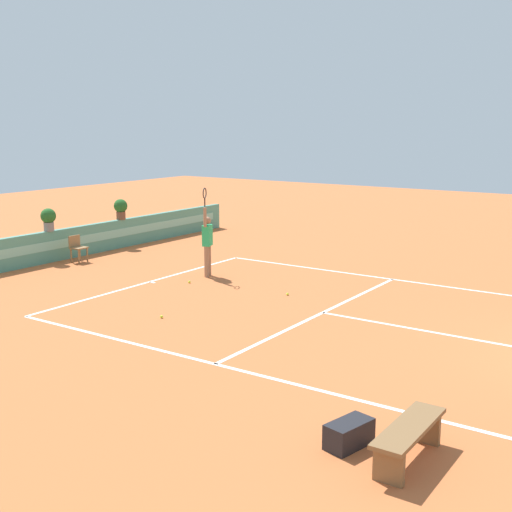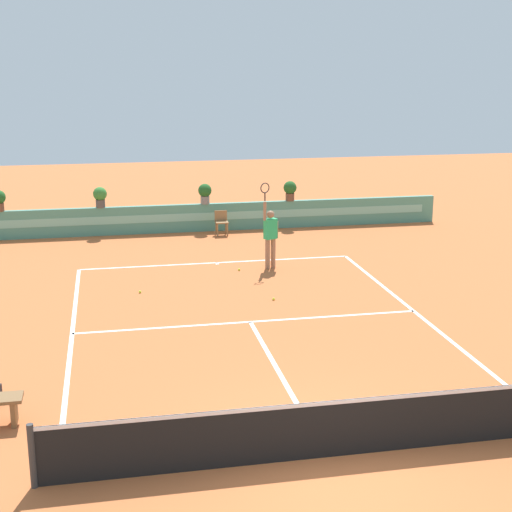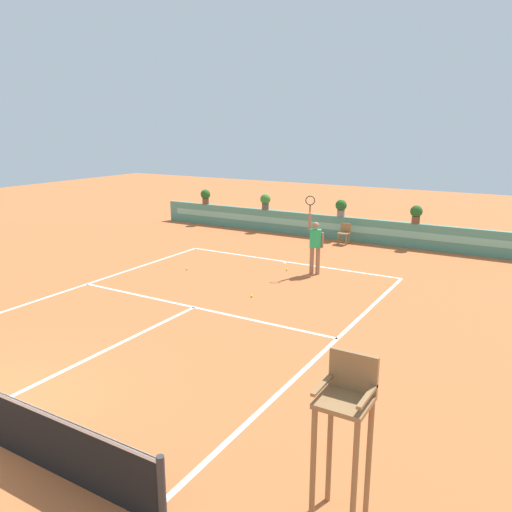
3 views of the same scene
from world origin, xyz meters
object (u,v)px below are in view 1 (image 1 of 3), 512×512
at_px(gear_bag, 349,434).
at_px(potted_plant_right, 121,208).
at_px(tennis_player, 207,241).
at_px(ball_kid_chair, 77,247).
at_px(tennis_ball_near_baseline, 189,282).
at_px(bench_courtside, 409,435).
at_px(tennis_ball_by_sideline, 162,317).
at_px(potted_plant_centre, 48,218).
at_px(tennis_ball_mid_court, 288,294).

height_order(gear_bag, potted_plant_right, potted_plant_right).
height_order(tennis_player, potted_plant_right, tennis_player).
bearing_deg(gear_bag, tennis_player, 48.67).
distance_m(ball_kid_chair, tennis_ball_near_baseline, 4.81).
height_order(bench_courtside, tennis_ball_near_baseline, bench_courtside).
height_order(tennis_ball_by_sideline, potted_plant_centre, potted_plant_centre).
bearing_deg(potted_plant_right, tennis_player, -109.50).
bearing_deg(tennis_player, ball_kid_chair, 99.09).
relative_size(tennis_ball_near_baseline, tennis_ball_mid_court, 1.00).
height_order(tennis_player, tennis_ball_mid_court, tennis_player).
relative_size(bench_courtside, tennis_ball_mid_court, 23.53).
xyz_separation_m(gear_bag, potted_plant_right, (8.98, 13.44, 1.23)).
distance_m(bench_courtside, tennis_ball_mid_court, 8.68).
relative_size(ball_kid_chair, tennis_ball_mid_court, 12.50).
relative_size(ball_kid_chair, potted_plant_centre, 1.17).
bearing_deg(tennis_ball_near_baseline, gear_bag, -127.61).
distance_m(ball_kid_chair, tennis_player, 4.77).
xyz_separation_m(tennis_player, potted_plant_right, (1.92, 5.41, 0.36)).
bearing_deg(tennis_ball_by_sideline, tennis_player, 24.14).
relative_size(ball_kid_chair, tennis_player, 0.33).
bearing_deg(potted_plant_centre, ball_kid_chair, -56.97).
height_order(tennis_ball_near_baseline, tennis_ball_by_sideline, same).
bearing_deg(tennis_ball_near_baseline, potted_plant_centre, 92.77).
bearing_deg(gear_bag, potted_plant_centre, 66.51).
distance_m(tennis_ball_mid_court, tennis_ball_by_sideline, 3.60).
bearing_deg(potted_plant_centre, tennis_ball_mid_court, -85.61).
xyz_separation_m(gear_bag, potted_plant_centre, (5.84, 13.44, 1.23)).
bearing_deg(tennis_ball_by_sideline, tennis_ball_near_baseline, 29.14).
relative_size(gear_bag, tennis_ball_mid_court, 10.29).
xyz_separation_m(gear_bag, tennis_ball_mid_court, (6.49, 4.97, -0.15)).
bearing_deg(tennis_ball_mid_court, bench_courtside, -138.00).
xyz_separation_m(gear_bag, tennis_ball_near_baseline, (6.11, 7.93, -0.15)).
bearing_deg(tennis_ball_mid_court, potted_plant_centre, 94.39).
bearing_deg(tennis_ball_by_sideline, potted_plant_centre, 69.34).
height_order(bench_courtside, gear_bag, bench_courtside).
relative_size(tennis_ball_by_sideline, potted_plant_right, 0.09).
bearing_deg(gear_bag, potted_plant_right, 56.25).
height_order(tennis_player, potted_plant_centre, tennis_player).
bearing_deg(ball_kid_chair, potted_plant_centre, 123.03).
bearing_deg(potted_plant_centre, tennis_ball_by_sideline, -110.66).
bearing_deg(potted_plant_centre, gear_bag, -113.49).
relative_size(ball_kid_chair, tennis_ball_near_baseline, 12.50).
bearing_deg(bench_courtside, potted_plant_centre, 67.90).
bearing_deg(tennis_ball_mid_court, tennis_ball_by_sideline, 158.77).
xyz_separation_m(tennis_ball_mid_court, potted_plant_right, (2.49, 8.47, 1.38)).
distance_m(ball_kid_chair, potted_plant_right, 2.92).
distance_m(tennis_player, tennis_ball_near_baseline, 1.40).
xyz_separation_m(tennis_player, potted_plant_centre, (-1.22, 5.41, 0.36)).
bearing_deg(ball_kid_chair, bench_courtside, -114.85).
bearing_deg(tennis_ball_near_baseline, ball_kid_chair, 87.49).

